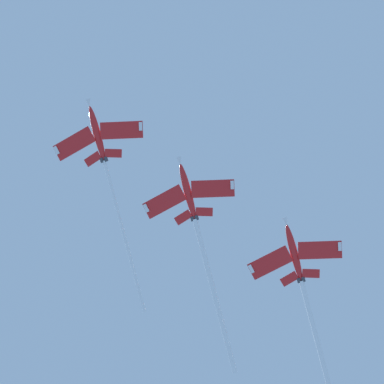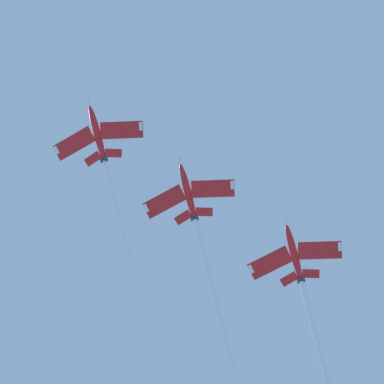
{
  "view_description": "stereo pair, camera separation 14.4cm",
  "coord_description": "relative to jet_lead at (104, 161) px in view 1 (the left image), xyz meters",
  "views": [
    {
      "loc": [
        17.4,
        -26.12,
        1.7
      ],
      "look_at": [
        -2.1,
        39.77,
        164.28
      ],
      "focal_mm": 79.06,
      "sensor_mm": 36.0,
      "label": 1
    },
    {
      "loc": [
        17.26,
        -26.16,
        1.7
      ],
      "look_at": [
        -2.1,
        39.77,
        164.28
      ],
      "focal_mm": 79.06,
      "sensor_mm": 36.0,
      "label": 2
    }
  ],
  "objects": [
    {
      "name": "jet_third",
      "position": [
        33.35,
        38.99,
        -17.06
      ],
      "size": [
        20.14,
        50.78,
        24.43
      ],
      "color": "red"
    },
    {
      "name": "jet_second",
      "position": [
        15.36,
        19.41,
        -8.46
      ],
      "size": [
        20.14,
        42.48,
        20.75
      ],
      "color": "red"
    },
    {
      "name": "jet_lead",
      "position": [
        0.0,
        0.0,
        0.0
      ],
      "size": [
        20.15,
        43.2,
        19.37
      ],
      "color": "red"
    }
  ]
}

